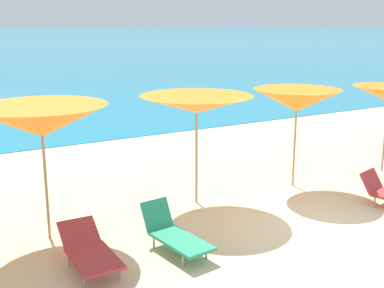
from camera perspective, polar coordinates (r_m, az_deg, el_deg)
name	(u,v)px	position (r m, az deg, el deg)	size (l,w,h in m)	color
ground_plane	(113,135)	(17.74, -9.00, 1.03)	(50.00, 100.00, 0.30)	beige
umbrella_2	(41,121)	(8.70, -16.81, 2.51)	(2.26, 2.26, 2.37)	#9E7F59
umbrella_3	(197,104)	(10.06, 0.53, 4.55)	(2.47, 2.47, 2.27)	#9E7F59
umbrella_4	(297,100)	(11.43, 11.87, 4.90)	(2.07, 2.07, 2.25)	#9E7F59
lounge_chair_5	(89,250)	(7.97, -11.65, -11.79)	(0.65, 1.49, 0.57)	#A53333
lounge_chair_8	(174,233)	(8.40, -2.11, -10.11)	(0.70, 1.49, 0.72)	#268C66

